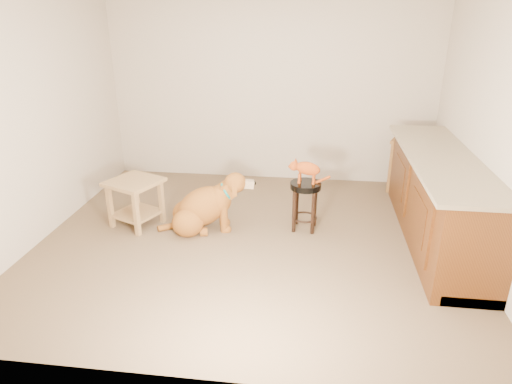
# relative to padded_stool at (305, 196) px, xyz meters

# --- Properties ---
(floor) EXTENTS (4.50, 4.00, 0.01)m
(floor) POSITION_rel_padded_stool_xyz_m (-0.55, -0.36, -0.40)
(floor) COLOR brown
(floor) RESTS_ON ground
(room_shell) EXTENTS (4.54, 4.04, 2.62)m
(room_shell) POSITION_rel_padded_stool_xyz_m (-0.55, -0.36, 1.28)
(room_shell) COLOR #C2B19C
(room_shell) RESTS_ON ground
(cabinet_run) EXTENTS (0.70, 2.56, 0.94)m
(cabinet_run) POSITION_rel_padded_stool_xyz_m (1.39, -0.06, 0.04)
(cabinet_run) COLOR #4D270D
(cabinet_run) RESTS_ON ground
(padded_stool) EXTENTS (0.34, 0.34, 0.56)m
(padded_stool) POSITION_rel_padded_stool_xyz_m (0.00, 0.00, 0.00)
(padded_stool) COLOR black
(padded_stool) RESTS_ON ground
(wood_stool) EXTENTS (0.50, 0.50, 0.72)m
(wood_stool) POSITION_rel_padded_stool_xyz_m (1.30, 1.34, -0.02)
(wood_stool) COLOR brown
(wood_stool) RESTS_ON ground
(side_table) EXTENTS (0.69, 0.69, 0.54)m
(side_table) POSITION_rel_padded_stool_xyz_m (-1.91, -0.13, -0.04)
(side_table) COLOR olive
(side_table) RESTS_ON ground
(golden_retriever) EXTENTS (1.09, 0.62, 0.71)m
(golden_retriever) POSITION_rel_padded_stool_xyz_m (-1.12, -0.16, -0.13)
(golden_retriever) COLOR brown
(golden_retriever) RESTS_ON ground
(tabby_kitten) EXTENTS (0.47, 0.16, 0.29)m
(tabby_kitten) POSITION_rel_padded_stool_xyz_m (-0.01, 0.00, 0.32)
(tabby_kitten) COLOR #993B0F
(tabby_kitten) RESTS_ON padded_stool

